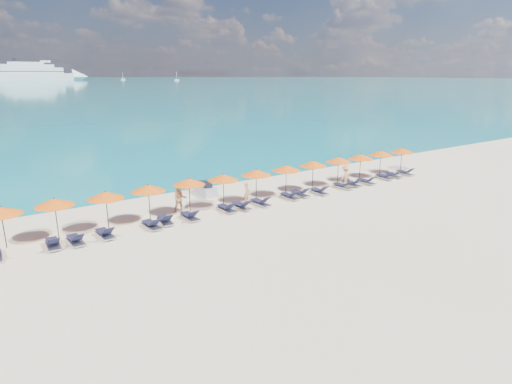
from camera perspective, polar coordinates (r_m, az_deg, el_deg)
ground at (r=25.83m, az=3.74°, el=-4.05°), size 1400.00×1400.00×0.00m
cruise_ship at (r=621.87m, az=-26.77°, el=13.92°), size 115.15×25.25×31.81m
sailboat_near at (r=625.14m, az=-17.31°, el=14.17°), size 5.36×1.79×9.83m
sailboat_far at (r=553.97m, az=-10.51°, el=14.52°), size 5.70×1.90×10.45m
jetski at (r=31.86m, az=-6.72°, el=0.38°), size 1.25×2.62×0.90m
beachgoer_a at (r=29.08m, az=-1.24°, el=-0.15°), size 0.68×0.65×1.56m
beachgoer_b at (r=27.70m, az=-10.12°, el=-0.92°), size 0.99×0.74×1.81m
beachgoer_c at (r=34.41m, az=11.82°, el=2.10°), size 1.16×0.70×1.68m
umbrella_1 at (r=24.90m, az=-30.90°, el=-2.16°), size 2.10×2.10×2.28m
umbrella_2 at (r=25.20m, az=-25.30°, el=-1.24°), size 2.10×2.10×2.28m
umbrella_3 at (r=25.54m, az=-19.42°, el=-0.40°), size 2.10×2.10×2.28m
umbrella_4 at (r=26.38m, az=-14.18°, el=0.51°), size 2.10×2.10×2.28m
umbrella_5 at (r=27.45m, az=-8.93°, el=1.38°), size 2.10×2.10×2.28m
umbrella_6 at (r=28.30m, az=-4.39°, el=1.96°), size 2.10×2.10×2.28m
umbrella_7 at (r=29.63m, az=0.03°, el=2.62°), size 2.10×2.10×2.28m
umbrella_8 at (r=31.14m, az=4.06°, el=3.22°), size 2.10×2.10×2.28m
umbrella_9 at (r=32.93m, az=7.63°, el=3.80°), size 2.10×2.10×2.28m
umbrella_10 at (r=34.74m, az=10.96°, el=4.26°), size 2.10×2.10×2.28m
umbrella_11 at (r=36.41m, az=13.80°, el=4.61°), size 2.10×2.10×2.28m
umbrella_12 at (r=38.55m, az=16.33°, el=5.02°), size 2.10×2.10×2.28m
umbrella_13 at (r=40.47m, az=18.91°, el=5.28°), size 2.10×2.10×2.28m
lounger_3 at (r=24.40m, az=-25.45°, el=-6.20°), size 0.69×1.72×0.66m
lounger_4 at (r=24.43m, az=-22.93°, el=-5.88°), size 0.73×1.74×0.66m
lounger_5 at (r=24.80m, az=-19.47°, el=-5.21°), size 0.77×1.75×0.66m
lounger_6 at (r=25.43m, az=-13.76°, el=-4.23°), size 0.77×1.75×0.66m
lounger_7 at (r=26.01m, az=-12.03°, el=-3.67°), size 0.78×1.75×0.66m
lounger_8 at (r=26.45m, az=-8.83°, el=-3.18°), size 0.68×1.72×0.66m
lounger_9 at (r=27.71m, az=-3.93°, el=-2.16°), size 0.69×1.72×0.66m
lounger_10 at (r=28.15m, az=-1.93°, el=-1.85°), size 0.66×1.71×0.66m
lounger_11 at (r=28.91m, az=0.62°, el=-1.37°), size 0.74×1.74×0.66m
lounger_12 at (r=30.49m, az=4.50°, el=-0.51°), size 0.74×1.74×0.66m
lounger_13 at (r=31.25m, az=5.91°, el=-0.15°), size 0.64×1.71×0.66m
lounger_14 at (r=31.99m, az=8.41°, el=0.13°), size 0.72×1.73×0.66m
lounger_15 at (r=33.83m, az=11.49°, el=0.83°), size 0.75×1.74×0.66m
lounger_16 at (r=34.71m, az=12.75°, el=1.13°), size 0.73×1.74×0.66m
lounger_17 at (r=35.66m, az=14.51°, el=1.40°), size 0.63×1.70×0.66m
lounger_18 at (r=37.72m, az=16.74°, el=2.00°), size 0.70×1.73×0.66m
lounger_19 at (r=38.59m, az=17.83°, el=2.21°), size 0.65×1.71×0.66m
lounger_20 at (r=39.80m, az=19.29°, el=2.47°), size 0.73×1.74×0.66m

